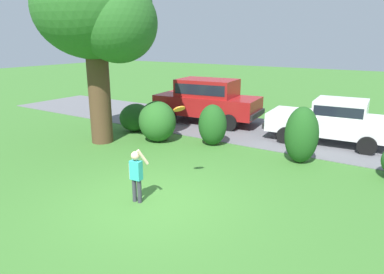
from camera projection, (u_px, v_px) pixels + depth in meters
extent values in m
plane|color=#3D752D|center=(156.00, 202.00, 8.03)|extent=(80.00, 80.00, 0.00)
cube|color=slate|center=(272.00, 133.00, 13.88)|extent=(28.00, 4.40, 0.02)
cylinder|color=#513823|center=(100.00, 95.00, 12.28)|extent=(0.76, 0.76, 3.40)
ellipsoid|color=#286023|center=(93.00, 8.00, 11.51)|extent=(3.90, 3.90, 3.31)
ellipsoid|color=#286023|center=(118.00, 23.00, 11.07)|extent=(2.51, 2.51, 2.51)
ellipsoid|color=#286023|center=(104.00, 25.00, 12.67)|extent=(2.38, 2.38, 2.38)
ellipsoid|color=#1E511C|center=(136.00, 117.00, 14.12)|extent=(1.15, 1.38, 1.10)
ellipsoid|color=#1E511C|center=(141.00, 121.00, 14.28)|extent=(0.87, 0.87, 0.78)
ellipsoid|color=#286023|center=(157.00, 121.00, 12.63)|extent=(1.37, 1.28, 1.47)
ellipsoid|color=#1E511C|center=(213.00, 125.00, 12.20)|extent=(1.00, 0.94, 1.43)
ellipsoid|color=#1E511C|center=(301.00, 135.00, 10.41)|extent=(0.98, 0.97, 1.70)
cube|color=white|center=(330.00, 124.00, 12.52)|extent=(4.33, 2.15, 0.64)
cube|color=white|center=(341.00, 108.00, 12.21)|extent=(1.80, 1.74, 0.56)
cube|color=black|center=(341.00, 108.00, 12.21)|extent=(1.66, 1.75, 0.34)
cylinder|color=black|center=(285.00, 135.00, 12.43)|extent=(0.61, 0.26, 0.60)
cylinder|color=black|center=(298.00, 124.00, 14.02)|extent=(0.61, 0.26, 0.60)
cylinder|color=black|center=(367.00, 146.00, 11.22)|extent=(0.61, 0.26, 0.60)
cylinder|color=black|center=(370.00, 133.00, 12.81)|extent=(0.61, 0.26, 0.60)
cube|color=black|center=(271.00, 121.00, 13.56)|extent=(0.25, 1.75, 0.20)
cube|color=maroon|center=(207.00, 105.00, 15.42)|extent=(4.67, 2.32, 0.80)
cube|color=maroon|center=(207.00, 88.00, 15.21)|extent=(2.64, 1.88, 0.72)
cube|color=black|center=(207.00, 88.00, 15.21)|extent=(2.44, 1.88, 0.43)
cylinder|color=black|center=(169.00, 116.00, 15.34)|extent=(0.70, 0.29, 0.68)
cylinder|color=black|center=(189.00, 109.00, 16.96)|extent=(0.70, 0.29, 0.68)
cylinder|color=black|center=(229.00, 123.00, 14.13)|extent=(0.70, 0.29, 0.68)
cylinder|color=black|center=(244.00, 114.00, 15.74)|extent=(0.70, 0.29, 0.68)
cube|color=black|center=(163.00, 105.00, 16.47)|extent=(0.31, 1.75, 0.20)
cube|color=black|center=(258.00, 114.00, 14.47)|extent=(0.31, 1.75, 0.20)
cylinder|color=#383842|center=(135.00, 190.00, 8.01)|extent=(0.10, 0.10, 0.55)
cylinder|color=#383842|center=(139.00, 191.00, 7.94)|extent=(0.10, 0.10, 0.55)
cube|color=#33B2B2|center=(136.00, 170.00, 7.84)|extent=(0.27, 0.18, 0.44)
sphere|color=beige|center=(135.00, 156.00, 7.75)|extent=(0.20, 0.20, 0.20)
cylinder|color=beige|center=(143.00, 157.00, 7.73)|extent=(0.19, 0.25, 0.39)
cylinder|color=beige|center=(130.00, 171.00, 7.93)|extent=(0.07, 0.07, 0.36)
cylinder|color=orange|center=(179.00, 109.00, 8.15)|extent=(0.29, 0.28, 0.22)
cylinder|color=#337FDB|center=(179.00, 109.00, 8.15)|extent=(0.17, 0.16, 0.13)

